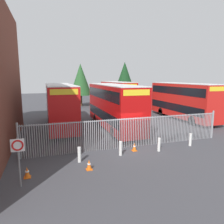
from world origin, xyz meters
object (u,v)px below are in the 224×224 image
Objects in this scene: double_decker_bus_far_back at (117,94)px; speed_limit_sign_post at (18,151)px; double_decker_bus_behind_fence_left at (114,105)px; traffic_cone_by_gate at (134,147)px; traffic_cone_mid_forecourt at (89,165)px; double_decker_bus_behind_fence_right at (183,99)px; bollard_near_left at (79,155)px; traffic_cone_near_kerb at (27,172)px; bollard_far_right at (190,140)px; bollard_near_right at (159,145)px; double_decker_bus_near_gate at (60,104)px; bollard_center_front at (121,148)px.

speed_limit_sign_post is at bearing -119.67° from double_decker_bus_far_back.
double_decker_bus_behind_fence_left reaches higher than speed_limit_sign_post.
traffic_cone_by_gate and traffic_cone_mid_forecourt have the same top height.
traffic_cone_by_gate is (-10.29, -8.63, -2.13)m from double_decker_bus_behind_fence_right.
traffic_cone_near_kerb is (-2.88, -1.16, -0.19)m from bollard_near_left.
traffic_cone_mid_forecourt and traffic_cone_near_kerb have the same top height.
double_decker_bus_far_back is (-4.83, 10.58, 0.00)m from double_decker_bus_behind_fence_right.
bollard_far_right is 1.61× the size of traffic_cone_mid_forecourt.
bollard_far_right is (-5.83, -8.92, -1.95)m from double_decker_bus_behind_fence_right.
double_decker_bus_behind_fence_right is at bearing 46.70° from bollard_near_right.
traffic_cone_by_gate is 0.25× the size of speed_limit_sign_post.
double_decker_bus_near_gate is 11.38× the size of bollard_near_left.
double_decker_bus_near_gate reaches higher than traffic_cone_mid_forecourt.
double_decker_bus_behind_fence_left is 11.38× the size of bollard_near_left.
bollard_center_front is at bearing 14.07° from traffic_cone_near_kerb.
double_decker_bus_far_back is (4.81, 12.64, 0.00)m from double_decker_bus_behind_fence_left.
speed_limit_sign_post reaches higher than traffic_cone_mid_forecourt.
traffic_cone_near_kerb is (-2.49, -10.83, -2.13)m from double_decker_bus_near_gate.
speed_limit_sign_post is (-3.11, -2.06, 1.30)m from bollard_near_left.
bollard_far_right reaches higher than traffic_cone_mid_forecourt.
bollard_near_left is at bearing -174.75° from bollard_center_front.
bollard_near_left is at bearing -146.68° from double_decker_bus_behind_fence_right.
double_decker_bus_behind_fence_left is at bearing 57.69° from bollard_near_left.
traffic_cone_by_gate is at bearing 10.73° from bollard_near_left.
double_decker_bus_near_gate and double_decker_bus_far_back have the same top height.
bollard_near_left is at bearing -122.31° from double_decker_bus_behind_fence_left.
traffic_cone_mid_forecourt is (0.34, -1.23, -0.19)m from bollard_near_left.
double_decker_bus_behind_fence_left reaches higher than traffic_cone_mid_forecourt.
traffic_cone_mid_forecourt is 0.25× the size of speed_limit_sign_post.
double_decker_bus_near_gate and double_decker_bus_behind_fence_right have the same top height.
double_decker_bus_near_gate is 14.65m from double_decker_bus_behind_fence_right.
bollard_far_right is 8.28m from traffic_cone_mid_forecourt.
bollard_center_front is 1.00× the size of bollard_far_right.
traffic_cone_by_gate is at bearing 15.59° from traffic_cone_near_kerb.
double_decker_bus_behind_fence_left and double_decker_bus_behind_fence_right have the same top height.
traffic_cone_by_gate is at bearing 22.29° from bollard_center_front.
bollard_center_front is 5.69m from bollard_far_right.
double_decker_bus_far_back reaches higher than traffic_cone_near_kerb.
bollard_near_left is 1.61× the size of traffic_cone_by_gate.
traffic_cone_mid_forecourt is (-3.64, -1.98, 0.00)m from traffic_cone_by_gate.
double_decker_bus_behind_fence_right reaches higher than traffic_cone_mid_forecourt.
double_decker_bus_near_gate is 14.23m from double_decker_bus_far_back.
double_decker_bus_behind_fence_right reaches higher than speed_limit_sign_post.
bollard_far_right is (8.82, -9.21, -1.95)m from double_decker_bus_near_gate.
traffic_cone_by_gate is 4.15m from traffic_cone_mid_forecourt.
traffic_cone_by_gate and traffic_cone_near_kerb have the same top height.
bollard_far_right is (3.81, -6.86, -1.95)m from double_decker_bus_behind_fence_left.
traffic_cone_by_gate is (-4.46, 0.29, -0.19)m from bollard_far_right.
traffic_cone_near_kerb is at bearing 178.78° from traffic_cone_mid_forecourt.
double_decker_bus_behind_fence_right is 11.38× the size of bollard_center_front.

